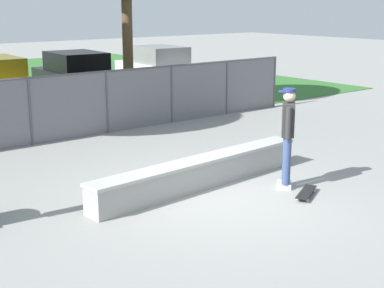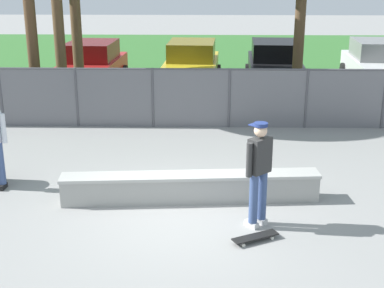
# 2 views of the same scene
# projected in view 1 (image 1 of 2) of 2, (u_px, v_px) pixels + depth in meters

# --- Properties ---
(ground_plane) EXTENTS (80.00, 80.00, 0.00)m
(ground_plane) POSITION_uv_depth(u_px,v_px,m) (221.00, 197.00, 9.95)
(ground_plane) COLOR gray
(concrete_ledge) EXTENTS (4.89, 0.85, 0.54)m
(concrete_ledge) POSITION_uv_depth(u_px,v_px,m) (201.00, 172.00, 10.47)
(concrete_ledge) COLOR #999993
(concrete_ledge) RESTS_ON ground
(skateboarder) EXTENTS (0.47, 0.45, 1.84)m
(skateboarder) POSITION_uv_depth(u_px,v_px,m) (288.00, 133.00, 10.21)
(skateboarder) COLOR beige
(skateboarder) RESTS_ON ground
(skateboard) EXTENTS (0.80, 0.55, 0.09)m
(skateboard) POSITION_uv_depth(u_px,v_px,m) (306.00, 192.00, 9.98)
(skateboard) COLOR black
(skateboard) RESTS_ON ground
(chainlink_fence) EXTENTS (14.63, 0.07, 1.63)m
(chainlink_fence) POSITION_uv_depth(u_px,v_px,m) (70.00, 103.00, 14.01)
(chainlink_fence) COLOR #4C4C51
(chainlink_fence) RESTS_ON ground
(car_black) EXTENTS (2.19, 4.29, 1.66)m
(car_black) POSITION_uv_depth(u_px,v_px,m) (78.00, 76.00, 19.60)
(car_black) COLOR black
(car_black) RESTS_ON ground
(car_white) EXTENTS (2.19, 4.29, 1.66)m
(car_white) POSITION_uv_depth(u_px,v_px,m) (161.00, 68.00, 22.08)
(car_white) COLOR silver
(car_white) RESTS_ON ground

